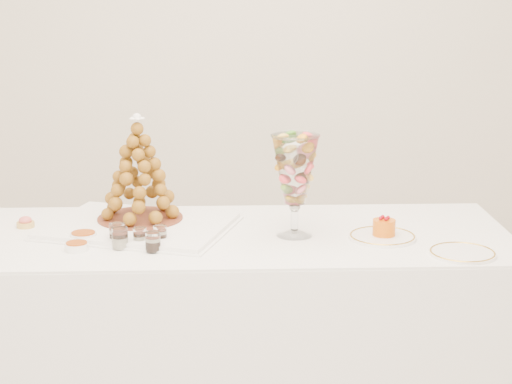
{
  "coord_description": "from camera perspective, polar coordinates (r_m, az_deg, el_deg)",
  "views": [
    {
      "loc": [
        0.17,
        -2.64,
        1.66
      ],
      "look_at": [
        0.1,
        0.22,
        0.94
      ],
      "focal_mm": 60.0,
      "sensor_mm": 36.0,
      "label": 1
    }
  ],
  "objects": [
    {
      "name": "lace_tray",
      "position": [
        3.21,
        -7.84,
        -2.28
      ],
      "size": [
        0.74,
        0.63,
        0.02
      ],
      "primitive_type": "cube",
      "rotation": [
        0.0,
        0.0,
        -0.25
      ],
      "color": "white",
      "rests_on": "buffet_table"
    },
    {
      "name": "macaron_vase",
      "position": [
        3.04,
        2.62,
        1.41
      ],
      "size": [
        0.17,
        0.17,
        0.37
      ],
      "color": "white",
      "rests_on": "buffet_table"
    },
    {
      "name": "cake_plate",
      "position": [
        3.1,
        8.42,
        -2.98
      ],
      "size": [
        0.24,
        0.24,
        0.01
      ],
      "primitive_type": "cylinder",
      "color": "white",
      "rests_on": "buffet_table"
    },
    {
      "name": "mousse_cake",
      "position": [
        3.09,
        8.53,
        -2.34
      ],
      "size": [
        0.08,
        0.08,
        0.07
      ],
      "color": "#DE620A",
      "rests_on": "cake_plate"
    },
    {
      "name": "verrine_b",
      "position": [
        3.01,
        -7.75,
        -2.97
      ],
      "size": [
        0.05,
        0.05,
        0.06
      ],
      "primitive_type": "cylinder",
      "rotation": [
        0.0,
        0.0,
        0.08
      ],
      "color": "white",
      "rests_on": "buffet_table"
    },
    {
      "name": "spare_plate",
      "position": [
        2.98,
        13.59,
        -3.99
      ],
      "size": [
        0.22,
        0.22,
        0.01
      ],
      "primitive_type": "cylinder",
      "color": "white",
      "rests_on": "buffet_table"
    },
    {
      "name": "verrine_d",
      "position": [
        2.98,
        -9.06,
        -3.06
      ],
      "size": [
        0.06,
        0.06,
        0.07
      ],
      "primitive_type": "cylinder",
      "rotation": [
        0.0,
        0.0,
        -0.15
      ],
      "color": "white",
      "rests_on": "buffet_table"
    },
    {
      "name": "ramekin_back",
      "position": [
        3.09,
        -11.43,
        -2.97
      ],
      "size": [
        0.09,
        0.09,
        0.03
      ],
      "primitive_type": "cylinder",
      "color": "white",
      "rests_on": "buffet_table"
    },
    {
      "name": "verrine_a",
      "position": [
        3.04,
        -9.25,
        -2.76
      ],
      "size": [
        0.06,
        0.06,
        0.07
      ],
      "primitive_type": "cylinder",
      "rotation": [
        0.0,
        0.0,
        -0.21
      ],
      "color": "white",
      "rests_on": "buffet_table"
    },
    {
      "name": "verrine_c",
      "position": [
        3.02,
        -6.42,
        -2.83
      ],
      "size": [
        0.06,
        0.06,
        0.06
      ],
      "primitive_type": "cylinder",
      "rotation": [
        0.0,
        0.0,
        0.33
      ],
      "color": "white",
      "rests_on": "buffet_table"
    },
    {
      "name": "pink_tart",
      "position": [
        3.31,
        -15.12,
        -1.98
      ],
      "size": [
        0.07,
        0.07,
        0.04
      ],
      "color": "tan",
      "rests_on": "buffet_table"
    },
    {
      "name": "verrine_e",
      "position": [
        2.93,
        -6.88,
        -3.33
      ],
      "size": [
        0.07,
        0.07,
        0.07
      ],
      "primitive_type": "cylinder",
      "rotation": [
        0.0,
        0.0,
        -0.34
      ],
      "color": "white",
      "rests_on": "buffet_table"
    },
    {
      "name": "croquembouche",
      "position": [
        3.22,
        -7.84,
        1.56
      ],
      "size": [
        0.34,
        0.34,
        0.4
      ],
      "rotation": [
        0.0,
        0.0,
        -0.33
      ],
      "color": "brown",
      "rests_on": "lace_tray"
    },
    {
      "name": "buffet_table",
      "position": [
        3.25,
        -0.87,
        -9.09
      ],
      "size": [
        2.01,
        0.9,
        0.75
      ],
      "rotation": [
        0.0,
        0.0,
        0.06
      ],
      "color": "white",
      "rests_on": "ground"
    },
    {
      "name": "ramekin_front",
      "position": [
        3.0,
        -11.86,
        -3.6
      ],
      "size": [
        0.08,
        0.08,
        0.03
      ],
      "primitive_type": "cylinder",
      "color": "white",
      "rests_on": "buffet_table"
    }
  ]
}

